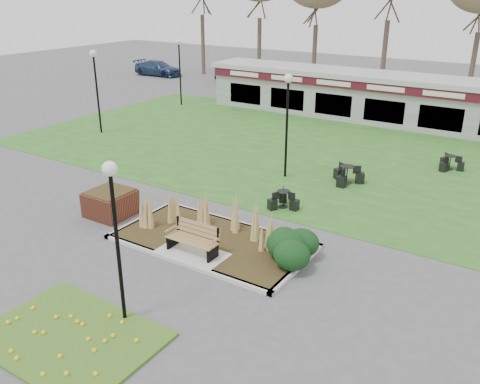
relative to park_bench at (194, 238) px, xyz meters
The scene contains 17 objects.
ground 0.64m from the park_bench, 90.00° to the right, with size 100.00×100.00×0.00m, color #515154.
lawn 11.77m from the park_bench, 90.00° to the left, with size 34.00×16.00×0.02m, color #2E5E1D.
flower_bed 4.88m from the park_bench, 90.00° to the right, with size 4.20×3.00×0.16m.
planting_bed 1.70m from the park_bench, 40.83° to the left, with size 6.75×3.40×1.27m.
park_bench is the anchor object (origin of this frame).
brick_planter 4.47m from the park_bench, behind, with size 1.50×1.50×0.95m.
food_pavilion 19.73m from the park_bench, 90.00° to the left, with size 24.60×3.40×2.90m.
lamp_post_near_right 4.41m from the park_bench, 81.11° to the right, with size 0.35×0.35×4.21m.
lamp_post_mid_left 15.96m from the park_bench, 147.27° to the left, with size 0.38×0.38×4.62m.
lamp_post_mid_right 8.27m from the park_bench, 96.82° to the left, with size 0.37×0.37×4.48m.
lamp_post_far_left 22.00m from the park_bench, 129.89° to the left, with size 0.37×0.37×4.49m.
bistro_set_a 8.63m from the park_bench, 78.96° to the left, with size 1.42×1.24×0.76m.
bistro_set_b 4.80m from the park_bench, 82.93° to the left, with size 1.06×1.22×0.65m.
bistro_set_d 13.59m from the park_bench, 68.60° to the left, with size 1.15×1.20×0.65m.
car_silver 30.50m from the park_bench, 118.72° to the left, with size 1.62×4.02×1.37m, color #B2B1B6.
car_black 30.97m from the park_bench, 120.25° to the left, with size 1.41×4.06×1.34m, color black.
car_blue 34.95m from the park_bench, 133.04° to the left, with size 1.90×4.68×1.36m, color navy.
Camera 1 is at (8.74, -10.73, 7.80)m, focal length 38.00 mm.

